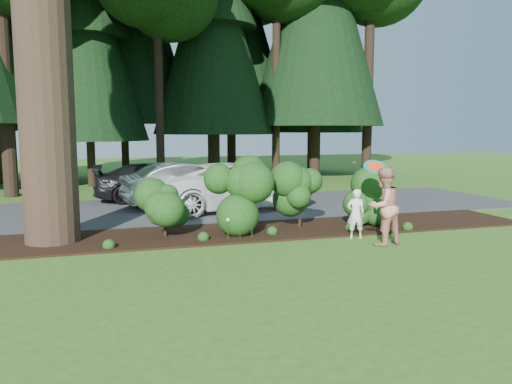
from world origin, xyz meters
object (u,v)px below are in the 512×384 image
Objects in this scene: car_dark_suv at (159,182)px; adult at (383,206)px; car_silver_wagon at (190,184)px; child at (356,214)px; car_white_suv at (235,186)px; frisbee at (375,167)px.

car_dark_suv is 9.75m from adult.
car_dark_suv is at bearing 16.76° from car_silver_wagon.
child is 0.68× the size of adult.
car_silver_wagon is at bearing -80.75° from adult.
frisbee is (2.10, -5.43, 0.97)m from car_white_suv.
adult reaches higher than car_dark_suv.
car_silver_wagon is 0.83× the size of car_white_suv.
frisbee is at bearing 168.40° from child.
adult is (3.32, -7.04, 0.12)m from car_silver_wagon.
car_silver_wagon is at bearing 118.07° from frisbee.
frisbee is at bearing -151.34° from car_dark_suv.
car_white_suv reaches higher than car_dark_suv.
adult is at bearing -164.94° from car_silver_wagon.
car_dark_suv is at bearing -49.89° from child.
car_white_suv reaches higher than child.
frisbee is at bearing -168.75° from car_white_suv.
car_dark_suv is (-2.22, 2.76, -0.08)m from car_white_suv.
frisbee reaches higher than car_silver_wagon.
frisbee is (3.43, -6.44, 0.98)m from car_silver_wagon.
child is at bearing -86.62° from adult.
frisbee reaches higher than car_white_suv.
frisbee is (4.32, -8.19, 1.05)m from car_dark_suv.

